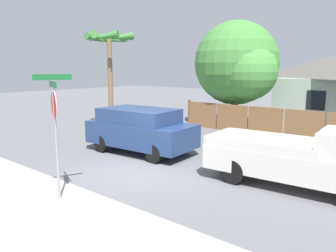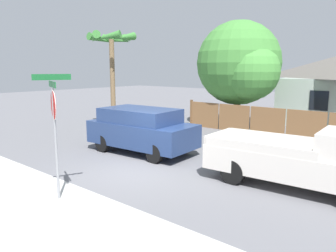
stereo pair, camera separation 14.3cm
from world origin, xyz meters
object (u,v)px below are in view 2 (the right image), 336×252
at_px(oak_tree, 241,65).
at_px(stop_sign, 54,115).
at_px(palm_tree, 112,46).
at_px(red_suv, 141,129).
at_px(orange_pickup, 307,160).

relative_size(oak_tree, stop_sign, 1.88).
bearing_deg(palm_tree, oak_tree, 41.12).
bearing_deg(red_suv, oak_tree, 85.23).
xyz_separation_m(palm_tree, red_suv, (5.44, -3.15, -3.68)).
xyz_separation_m(oak_tree, red_suv, (-0.15, -8.03, -2.63)).
bearing_deg(stop_sign, red_suv, 132.34).
xyz_separation_m(orange_pickup, stop_sign, (-4.77, -4.92, 1.39)).
bearing_deg(palm_tree, orange_pickup, -14.67).
height_order(red_suv, orange_pickup, red_suv).
xyz_separation_m(oak_tree, stop_sign, (1.62, -12.93, -1.36)).
bearing_deg(orange_pickup, red_suv, 176.43).
distance_m(oak_tree, palm_tree, 7.49).
relative_size(red_suv, orange_pickup, 0.87).
xyz_separation_m(palm_tree, orange_pickup, (11.97, -3.13, -3.80)).
bearing_deg(red_suv, orange_pickup, -3.57).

